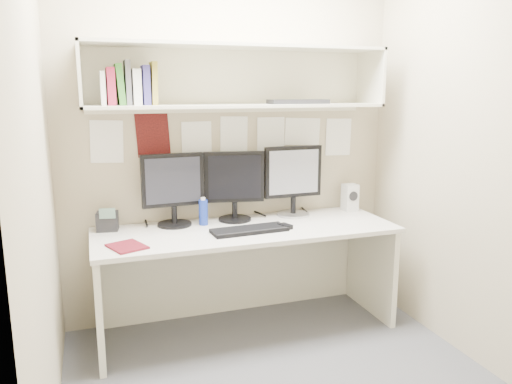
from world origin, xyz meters
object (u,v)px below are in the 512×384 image
object	(u,v)px
monitor_center	(234,183)
speaker	(350,197)
monitor_right	(293,178)
maroon_notebook	(127,246)
desk	(246,279)
keyboard	(249,230)
desk_phone	(107,221)
monitor_left	(173,187)

from	to	relation	value
monitor_center	speaker	bearing A→B (deg)	9.97
monitor_right	maroon_notebook	xyz separation A→B (m)	(-1.22, -0.40, -0.27)
monitor_right	speaker	bearing A→B (deg)	-2.21
desk	monitor_right	size ratio (longest dim) A/B	3.93
keyboard	maroon_notebook	xyz separation A→B (m)	(-0.78, -0.08, -0.01)
desk_phone	desk	bearing A→B (deg)	-5.33
desk_phone	monitor_right	bearing A→B (deg)	8.80
monitor_center	maroon_notebook	xyz separation A→B (m)	(-0.77, -0.40, -0.26)
monitor_center	monitor_right	xyz separation A→B (m)	(0.45, -0.00, 0.01)
monitor_center	speaker	distance (m)	0.93
maroon_notebook	desk_phone	size ratio (longest dim) A/B	1.37
speaker	desk_phone	distance (m)	1.78
monitor_left	monitor_right	distance (m)	0.87
monitor_center	maroon_notebook	size ratio (longest dim) A/B	2.20
monitor_left	speaker	distance (m)	1.35
monitor_center	monitor_right	bearing A→B (deg)	10.41
speaker	maroon_notebook	size ratio (longest dim) A/B	0.92
desk	monitor_left	bearing A→B (deg)	153.77
monitor_center	keyboard	world-z (taller)	monitor_center
monitor_left	monitor_center	distance (m)	0.43
monitor_left	desk_phone	world-z (taller)	monitor_left
maroon_notebook	monitor_center	bearing A→B (deg)	5.94
monitor_right	keyboard	distance (m)	0.60
monitor_right	maroon_notebook	distance (m)	1.31
monitor_center	speaker	xyz separation A→B (m)	(0.91, -0.01, -0.16)
monitor_right	keyboard	world-z (taller)	monitor_right
monitor_left	maroon_notebook	distance (m)	0.59
monitor_right	speaker	distance (m)	0.50
keyboard	desk_phone	world-z (taller)	desk_phone
monitor_left	keyboard	distance (m)	0.60
keyboard	desk	bearing A→B (deg)	80.37
desk	monitor_right	distance (m)	0.80
monitor_right	monitor_left	bearing A→B (deg)	178.66
keyboard	desk_phone	distance (m)	0.93
desk	monitor_left	size ratio (longest dim) A/B	4.08
maroon_notebook	monitor_right	bearing A→B (deg)	-3.31
desk	maroon_notebook	distance (m)	0.89
monitor_right	maroon_notebook	bearing A→B (deg)	-163.00
desk	monitor_right	bearing A→B (deg)	27.14
keyboard	desk_phone	xyz separation A→B (m)	(-0.87, 0.33, 0.05)
monitor_right	keyboard	xyz separation A→B (m)	(-0.44, -0.32, -0.26)
desk	maroon_notebook	bearing A→B (deg)	-166.86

